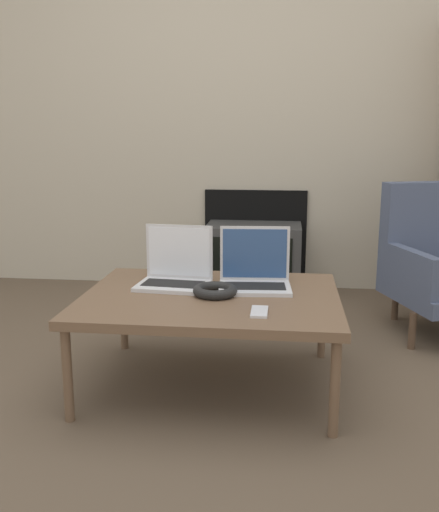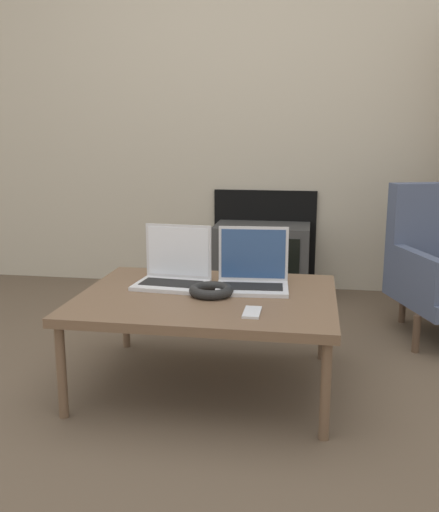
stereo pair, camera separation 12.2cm
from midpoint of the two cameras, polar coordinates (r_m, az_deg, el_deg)
The scene contains 8 objects.
ground_plane at distance 2.08m, azimuth -4.11°, elevation -17.33°, with size 14.00×14.00×0.00m, color brown.
wall_back at distance 3.83m, azimuth 1.47°, elevation 16.16°, with size 7.00×0.08×2.60m.
table at distance 2.30m, azimuth -2.40°, elevation -4.57°, with size 1.02×0.80×0.39m.
laptop_left at distance 2.43m, azimuth -5.85°, elevation -1.55°, with size 0.31×0.24×0.25m.
laptop_right at distance 2.38m, azimuth 2.08°, elevation -1.78°, with size 0.31×0.24×0.25m.
headphones at distance 2.28m, azimuth -1.98°, elevation -3.48°, with size 0.18×0.18×0.04m.
phone at distance 2.06m, azimuth 2.31°, elevation -5.60°, with size 0.06×0.13×0.01m.
tv at distance 3.66m, azimuth 2.46°, elevation -0.37°, with size 0.60×0.38×0.45m.
Camera 1 is at (0.29, -1.79, 1.03)m, focal length 40.00 mm.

